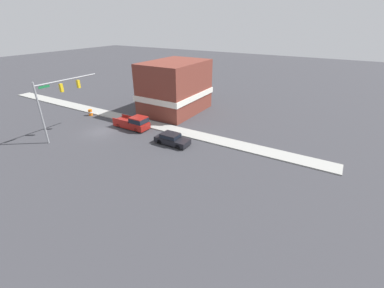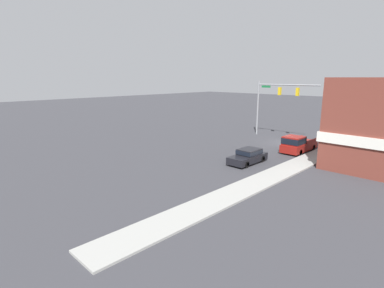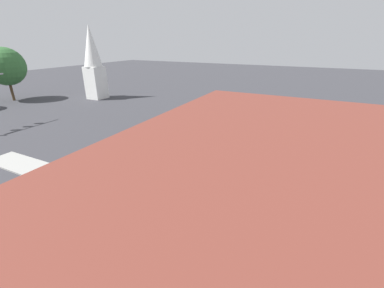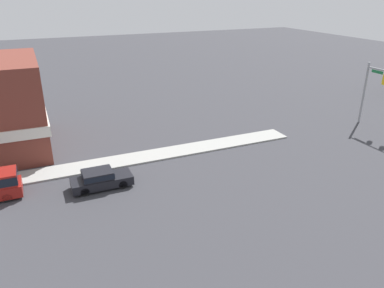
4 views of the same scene
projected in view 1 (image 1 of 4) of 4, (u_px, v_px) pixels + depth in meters
ground_plane at (101, 132)px, 36.27m from camera, size 200.00×200.00×0.00m
sidewalk_curb at (129, 119)px, 40.64m from camera, size 2.40×60.00×0.14m
near_signal_assembly at (58, 94)px, 32.57m from camera, size 8.96×0.49×7.79m
car_lead at (172, 139)px, 32.35m from camera, size 1.84×4.49×1.41m
pickup_truck_parked at (134, 123)px, 36.84m from camera, size 2.03×5.42×1.95m
construction_barrel at (90, 112)px, 42.18m from camera, size 0.65×0.65×1.04m
corner_brick_building at (175, 88)px, 42.74m from camera, size 11.55×8.31×8.28m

